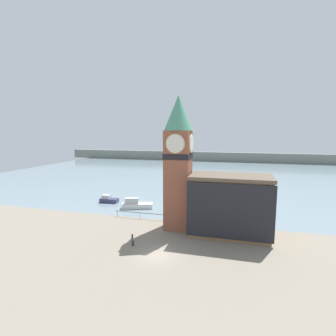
{
  "coord_description": "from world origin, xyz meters",
  "views": [
    {
      "loc": [
        9.8,
        -30.61,
        15.88
      ],
      "look_at": [
        -0.7,
        7.79,
        10.39
      ],
      "focal_mm": 28.0,
      "sensor_mm": 36.0,
      "label": 1
    }
  ],
  "objects": [
    {
      "name": "mooring_bollard_near",
      "position": [
        -4.21,
        1.87,
        0.43
      ],
      "size": [
        0.34,
        0.34,
        0.8
      ],
      "color": "#2D2D33",
      "rests_on": "ground_plane"
    },
    {
      "name": "far_shoreline",
      "position": [
        0.0,
        113.42,
        2.5
      ],
      "size": [
        180.0,
        3.0,
        5.0
      ],
      "color": "gray",
      "rests_on": "water"
    },
    {
      "name": "pier_building",
      "position": [
        8.72,
        9.75,
        4.7
      ],
      "size": [
        12.37,
        6.97,
        9.37
      ],
      "color": "#9E754C",
      "rests_on": "ground_plane"
    },
    {
      "name": "boat_far",
      "position": [
        -18.58,
        21.78,
        0.62
      ],
      "size": [
        4.15,
        2.09,
        1.68
      ],
      "rotation": [
        0.0,
        0.0,
        0.06
      ],
      "color": "#333856",
      "rests_on": "water"
    },
    {
      "name": "pier_railing",
      "position": [
        -7.58,
        13.17,
        0.95
      ],
      "size": [
        9.76,
        0.08,
        1.09
      ],
      "color": "#333338",
      "rests_on": "ground_plane"
    },
    {
      "name": "ground_plane",
      "position": [
        0.0,
        0.0,
        0.0
      ],
      "size": [
        160.0,
        160.0,
        0.0
      ],
      "primitive_type": "plane",
      "color": "gray"
    },
    {
      "name": "clock_tower",
      "position": [
        0.31,
        10.38,
        11.49
      ],
      "size": [
        4.59,
        4.59,
        21.64
      ],
      "color": "brown",
      "rests_on": "ground_plane"
    },
    {
      "name": "boat_near",
      "position": [
        -10.74,
        19.01,
        0.81
      ],
      "size": [
        6.67,
        3.82,
        2.22
      ],
      "rotation": [
        0.0,
        0.0,
        0.31
      ],
      "color": "silver",
      "rests_on": "water"
    },
    {
      "name": "water",
      "position": [
        0.0,
        73.42,
        -0.0
      ],
      "size": [
        160.0,
        120.0,
        0.0
      ],
      "color": "gray",
      "rests_on": "ground_plane"
    },
    {
      "name": "mooring_bollard_far",
      "position": [
        -5.21,
        3.99,
        0.43
      ],
      "size": [
        0.26,
        0.26,
        0.78
      ],
      "color": "#2D2D33",
      "rests_on": "ground_plane"
    }
  ]
}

